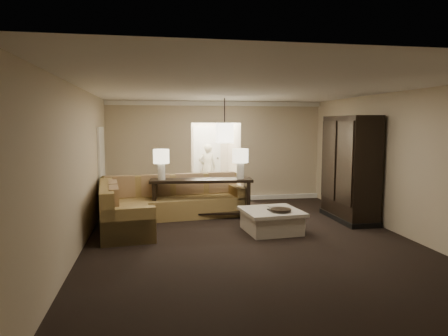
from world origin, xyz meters
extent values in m
plane|color=black|center=(0.00, 0.00, 0.00)|extent=(8.00, 8.00, 0.00)
cube|color=#C1AF92|center=(0.00, 4.00, 1.40)|extent=(6.00, 0.04, 2.80)
cube|color=#C1AF92|center=(0.00, -4.00, 1.40)|extent=(6.00, 0.04, 2.80)
cube|color=#C1AF92|center=(-3.00, 0.00, 1.40)|extent=(0.04, 8.00, 2.80)
cube|color=#C1AF92|center=(3.00, 0.00, 1.40)|extent=(0.04, 8.00, 2.80)
cube|color=white|center=(0.00, 0.00, 2.80)|extent=(6.00, 8.00, 0.02)
cube|color=white|center=(0.00, 3.95, 2.73)|extent=(6.00, 0.10, 0.12)
cube|color=white|center=(0.00, 3.95, 0.06)|extent=(6.00, 0.10, 0.12)
cube|color=white|center=(-2.97, 2.80, 1.05)|extent=(0.05, 0.90, 2.10)
cube|color=silver|center=(0.00, 5.00, 0.00)|extent=(1.40, 2.00, 0.01)
cube|color=beige|center=(-0.70, 5.00, 1.40)|extent=(0.04, 2.00, 2.80)
cube|color=beige|center=(0.70, 5.00, 1.40)|extent=(0.04, 2.00, 2.80)
cube|color=beige|center=(0.00, 6.00, 1.40)|extent=(1.40, 0.04, 2.80)
cube|color=white|center=(0.00, 5.97, 1.05)|extent=(0.90, 0.05, 2.10)
cube|color=brown|center=(-1.30, 2.20, 0.23)|extent=(3.35, 1.34, 0.46)
cube|color=brown|center=(-2.29, 0.83, 0.23)|extent=(1.14, 1.62, 0.46)
cube|color=brown|center=(-1.34, 2.56, 0.71)|extent=(3.27, 0.63, 0.50)
cube|color=brown|center=(-2.71, 1.33, 0.71)|extent=(0.55, 2.62, 0.50)
cube|color=brown|center=(0.21, 2.37, 0.34)|extent=(0.33, 1.00, 0.67)
cube|color=brown|center=(-2.22, 0.18, 0.34)|extent=(1.00, 0.33, 0.67)
cube|color=olive|center=(-2.52, 2.37, 0.73)|extent=(0.69, 0.25, 0.50)
cube|color=olive|center=(-1.71, 2.46, 0.73)|extent=(0.69, 0.25, 0.50)
cube|color=olive|center=(-0.90, 2.55, 0.73)|extent=(0.69, 0.25, 0.50)
cube|color=olive|center=(-0.09, 2.64, 0.73)|extent=(0.69, 0.25, 0.50)
cube|color=olive|center=(-2.59, 1.45, 0.73)|extent=(0.25, 0.67, 0.50)
cube|color=olive|center=(-2.51, 0.70, 0.73)|extent=(0.25, 0.67, 0.50)
cube|color=beige|center=(0.57, 0.56, 0.19)|extent=(1.09, 1.09, 0.38)
cube|color=beige|center=(0.57, 0.56, 0.41)|extent=(1.21, 1.21, 0.07)
cube|color=black|center=(0.52, 0.50, 0.46)|extent=(0.07, 0.18, 0.02)
cube|color=#BFB4A7|center=(0.73, 0.74, 0.45)|extent=(0.27, 0.36, 0.01)
cube|color=black|center=(-0.67, 2.00, 0.87)|extent=(2.38, 0.73, 0.06)
cube|color=black|center=(-1.73, 2.09, 0.43)|extent=(0.13, 0.49, 0.85)
cube|color=black|center=(0.39, 1.91, 0.43)|extent=(0.13, 0.49, 0.85)
cube|color=black|center=(-0.67, 2.00, 0.13)|extent=(2.27, 0.67, 0.04)
cube|color=black|center=(2.60, 1.21, 1.17)|extent=(0.65, 1.56, 2.35)
cube|color=black|center=(2.26, 0.82, 1.34)|extent=(0.03, 0.69, 1.79)
cube|color=black|center=(2.26, 1.61, 1.34)|extent=(0.03, 0.69, 1.79)
cube|color=black|center=(2.60, 1.21, 0.06)|extent=(0.69, 1.63, 0.11)
cylinder|color=black|center=(0.70, 0.35, 0.49)|extent=(0.41, 0.41, 0.04)
torus|color=silver|center=(0.70, 0.35, 0.09)|extent=(0.34, 0.34, 0.02)
cylinder|color=silver|center=(0.86, 0.32, 0.24)|extent=(0.02, 0.02, 0.48)
cylinder|color=silver|center=(0.66, 0.50, 0.24)|extent=(0.02, 0.02, 0.48)
cylinder|color=silver|center=(0.60, 0.24, 0.24)|extent=(0.02, 0.02, 0.48)
cylinder|color=white|center=(-1.57, 2.08, 1.09)|extent=(0.17, 0.17, 0.37)
cylinder|color=#FCEBBD|center=(-1.57, 2.08, 1.44)|extent=(0.36, 0.36, 0.32)
cylinder|color=white|center=(0.23, 1.92, 1.09)|extent=(0.17, 0.17, 0.37)
cylinder|color=#FCEBBD|center=(0.23, 1.92, 1.44)|extent=(0.36, 0.36, 0.32)
cylinder|color=black|center=(0.00, 2.70, 2.50)|extent=(0.02, 0.02, 0.60)
cube|color=beige|center=(0.00, 2.70, 1.95)|extent=(0.38, 0.38, 0.48)
imported|color=beige|center=(-0.04, 5.60, 0.85)|extent=(0.62, 0.42, 1.70)
camera|label=1|loc=(-1.76, -7.04, 2.17)|focal=32.00mm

